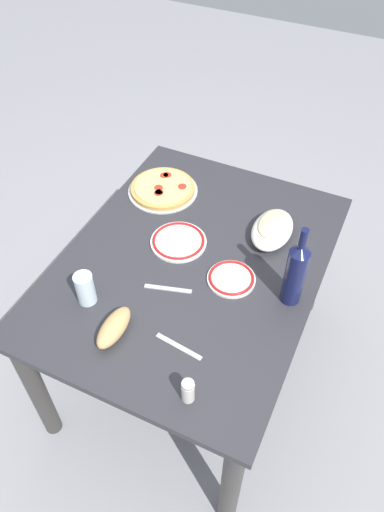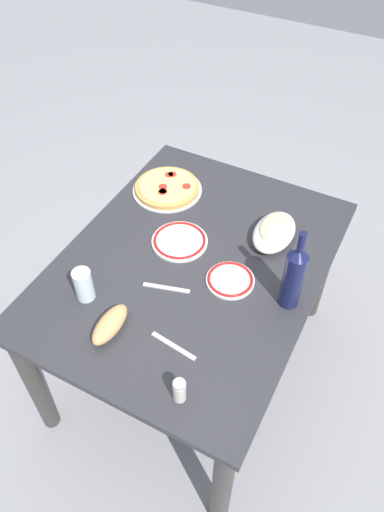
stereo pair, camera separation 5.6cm
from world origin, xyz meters
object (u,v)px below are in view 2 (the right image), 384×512
at_px(spice_shaker, 179,391).
at_px(pepperoni_pizza, 167,188).
at_px(water_glass, 84,285).
at_px(side_plate_near, 180,241).
at_px(bread_loaf, 110,324).
at_px(wine_bottle, 294,276).
at_px(side_plate_far, 230,280).
at_px(baked_pasta_dish, 274,231).
at_px(dining_table, 192,281).

bearing_deg(spice_shaker, pepperoni_pizza, -148.10).
relative_size(water_glass, side_plate_near, 0.57).
distance_m(side_plate_near, bread_loaf, 0.46).
height_order(wine_bottle, side_plate_far, wine_bottle).
xyz_separation_m(wine_bottle, spice_shaker, (0.49, -0.16, -0.09)).
bearing_deg(pepperoni_pizza, baked_pasta_dish, 83.00).
height_order(side_plate_far, bread_loaf, bread_loaf).
xyz_separation_m(baked_pasta_dish, side_plate_far, (0.27, -0.06, -0.03)).
bearing_deg(bread_loaf, spice_shaker, 71.72).
distance_m(pepperoni_pizza, water_glass, 0.63).
distance_m(pepperoni_pizza, spice_shaker, 0.96).
bearing_deg(baked_pasta_dish, water_glass, -39.73).
bearing_deg(side_plate_near, baked_pasta_dish, 120.95).
distance_m(pepperoni_pizza, wine_bottle, 0.75).
relative_size(baked_pasta_dish, side_plate_far, 1.37).
relative_size(baked_pasta_dish, side_plate_near, 1.11).
distance_m(dining_table, water_glass, 0.44).
height_order(side_plate_far, spice_shaker, spice_shaker).
bearing_deg(side_plate_far, pepperoni_pizza, -126.74).
height_order(baked_pasta_dish, water_glass, water_glass).
distance_m(wine_bottle, spice_shaker, 0.52).
distance_m(dining_table, wine_bottle, 0.46).
height_order(water_glass, spice_shaker, water_glass).
bearing_deg(wine_bottle, side_plate_near, -99.46).
xyz_separation_m(side_plate_near, bread_loaf, (0.46, -0.01, 0.02)).
relative_size(pepperoni_pizza, side_plate_near, 1.37).
distance_m(water_glass, side_plate_near, 0.42).
xyz_separation_m(dining_table, bread_loaf, (0.39, -0.09, 0.15)).
xyz_separation_m(dining_table, side_plate_near, (-0.07, -0.09, 0.12)).
bearing_deg(side_plate_near, wine_bottle, 80.54).
bearing_deg(bread_loaf, water_glass, -116.68).
bearing_deg(spice_shaker, dining_table, -156.06).
bearing_deg(water_glass, side_plate_near, 157.09).
bearing_deg(water_glass, side_plate_far, 125.36).
distance_m(bread_loaf, spice_shaker, 0.33).
bearing_deg(side_plate_near, spice_shaker, 28.74).
bearing_deg(bread_loaf, baked_pasta_dish, 153.94).
distance_m(dining_table, spice_shaker, 0.57).
relative_size(dining_table, bread_loaf, 7.00).
bearing_deg(bread_loaf, side_plate_near, 179.34).
bearing_deg(side_plate_near, pepperoni_pizza, -141.69).
xyz_separation_m(baked_pasta_dish, spice_shaker, (0.75, -0.00, 0.00)).
height_order(baked_pasta_dish, spice_shaker, spice_shaker).
distance_m(baked_pasta_dish, side_plate_far, 0.28).
height_order(pepperoni_pizza, baked_pasta_dish, baked_pasta_dish).
height_order(side_plate_near, bread_loaf, bread_loaf).
relative_size(wine_bottle, side_plate_far, 1.89).
bearing_deg(dining_table, baked_pasta_dish, 138.60).
bearing_deg(pepperoni_pizza, water_glass, 3.20).
relative_size(water_glass, bread_loaf, 0.72).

